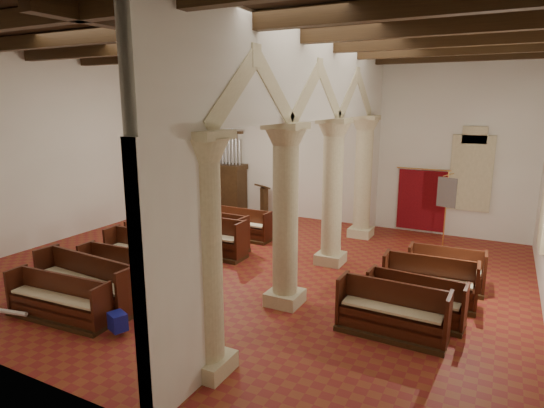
{
  "coord_description": "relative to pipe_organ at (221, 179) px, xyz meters",
  "views": [
    {
      "loc": [
        5.93,
        -10.17,
        4.48
      ],
      "look_at": [
        0.44,
        0.5,
        1.79
      ],
      "focal_mm": 30.0,
      "sensor_mm": 36.0,
      "label": 1
    }
  ],
  "objects": [
    {
      "name": "processional_banner",
      "position": [
        9.02,
        -1.62,
        -0.56
      ],
      "size": [
        0.56,
        0.71,
        2.51
      ],
      "rotation": [
        0.0,
        0.0,
        -0.29
      ],
      "color": "#3A2612",
      "rests_on": "floor"
    },
    {
      "name": "nave_pew_3",
      "position": [
        2.36,
        -6.82,
        -1.01
      ],
      "size": [
        3.04,
        0.9,
        1.1
      ],
      "rotation": [
        0.0,
        0.0,
        0.06
      ],
      "color": "#3A2612",
      "rests_on": "floor"
    },
    {
      "name": "tube_heater_b",
      "position": [
        3.11,
        -8.51,
        -1.21
      ],
      "size": [
        0.91,
        0.23,
        0.09
      ],
      "primitive_type": "cylinder",
      "rotation": [
        0.0,
        1.57,
        -0.16
      ],
      "color": "white",
      "rests_on": "floor"
    },
    {
      "name": "ceiling",
      "position": [
        4.5,
        -5.5,
        4.63
      ],
      "size": [
        14.0,
        14.0,
        0.0
      ],
      "primitive_type": "plane",
      "rotation": [
        3.14,
        0.0,
        0.0
      ],
      "color": "black",
      "rests_on": "wall_back"
    },
    {
      "name": "aisle_pew_0",
      "position": [
        8.78,
        -7.36,
        -1.01
      ],
      "size": [
        2.13,
        0.76,
        1.06
      ],
      "rotation": [
        0.0,
        0.0,
        -0.03
      ],
      "color": "#3A2612",
      "rests_on": "floor"
    },
    {
      "name": "wall_front",
      "position": [
        4.5,
        -11.5,
        1.63
      ],
      "size": [
        14.0,
        0.02,
        6.0
      ],
      "primitive_type": "cube",
      "color": "white",
      "rests_on": "floor"
    },
    {
      "name": "aisle_pew_1",
      "position": [
        9.06,
        -6.48,
        -1.05
      ],
      "size": [
        2.04,
        0.77,
        0.96
      ],
      "rotation": [
        0.0,
        0.0,
        -0.06
      ],
      "color": "#3A2612",
      "rests_on": "floor"
    },
    {
      "name": "nave_pew_4",
      "position": [
        2.15,
        -5.99,
        -1.01
      ],
      "size": [
        2.84,
        0.74,
        1.08
      ],
      "rotation": [
        0.0,
        0.0,
        -0.0
      ],
      "color": "#3A2612",
      "rests_on": "floor"
    },
    {
      "name": "pipe_organ",
      "position": [
        0.0,
        0.0,
        0.0
      ],
      "size": [
        2.1,
        0.85,
        4.4
      ],
      "color": "#3A2612",
      "rests_on": "floor"
    },
    {
      "name": "hymnal_box_c",
      "position": [
        3.35,
        -6.65,
        -1.12
      ],
      "size": [
        0.36,
        0.32,
        0.3
      ],
      "primitive_type": "cube",
      "rotation": [
        0.0,
        0.0,
        -0.3
      ],
      "color": "navy",
      "rests_on": "floor"
    },
    {
      "name": "wall_left",
      "position": [
        -2.5,
        -5.5,
        1.63
      ],
      "size": [
        0.02,
        12.0,
        6.0
      ],
      "primitive_type": "cube",
      "color": "white",
      "rests_on": "floor"
    },
    {
      "name": "arcade",
      "position": [
        6.3,
        -5.5,
        2.19
      ],
      "size": [
        0.9,
        11.9,
        6.0
      ],
      "color": "beige",
      "rests_on": "floor"
    },
    {
      "name": "floor",
      "position": [
        4.5,
        -5.5,
        -1.37
      ],
      "size": [
        14.0,
        14.0,
        0.0
      ],
      "primitive_type": "plane",
      "color": "maroon",
      "rests_on": "ground"
    },
    {
      "name": "nave_pew_1",
      "position": [
        2.36,
        -9.11,
        -1.0
      ],
      "size": [
        2.88,
        0.95,
        1.13
      ],
      "rotation": [
        0.0,
        0.0,
        -0.07
      ],
      "color": "#3A2612",
      "rests_on": "floor"
    },
    {
      "name": "wall_back",
      "position": [
        4.5,
        0.5,
        1.63
      ],
      "size": [
        14.0,
        0.02,
        6.0
      ],
      "primitive_type": "cube",
      "color": "white",
      "rests_on": "floor"
    },
    {
      "name": "tube_heater_a",
      "position": [
        1.4,
        -10.35,
        -1.21
      ],
      "size": [
        0.96,
        0.29,
        0.1
      ],
      "primitive_type": "cylinder",
      "rotation": [
        0.0,
        1.57,
        0.21
      ],
      "color": "white",
      "rests_on": "floor"
    },
    {
      "name": "lectern",
      "position": [
        2.02,
        -0.01,
        -0.82
      ],
      "size": [
        0.66,
        0.7,
        1.32
      ],
      "rotation": [
        0.0,
        0.0,
        -0.43
      ],
      "color": "#3C2513",
      "rests_on": "floor"
    },
    {
      "name": "aisle_pew_3",
      "position": [
        9.43,
        -4.44,
        -1.02
      ],
      "size": [
        1.81,
        0.77,
        1.03
      ],
      "rotation": [
        0.0,
        0.0,
        0.05
      ],
      "color": "#3A2612",
      "rests_on": "floor"
    },
    {
      "name": "ceiling_beams",
      "position": [
        4.5,
        -5.5,
        4.45
      ],
      "size": [
        13.8,
        11.8,
        0.3
      ],
      "primitive_type": null,
      "color": "#3A2612",
      "rests_on": "wall_back"
    },
    {
      "name": "nave_pew_6",
      "position": [
        1.97,
        -4.43,
        -0.99
      ],
      "size": [
        3.6,
        0.94,
        1.15
      ],
      "rotation": [
        0.0,
        0.0,
        -0.05
      ],
      "color": "#3A2612",
      "rests_on": "floor"
    },
    {
      "name": "nave_pew_7",
      "position": [
        2.5,
        -3.1,
        -1.04
      ],
      "size": [
        2.73,
        0.73,
        1.01
      ],
      "rotation": [
        0.0,
        0.0,
        -0.02
      ],
      "color": "#3A2612",
      "rests_on": "floor"
    },
    {
      "name": "nave_pew_0",
      "position": [
        2.42,
        -9.88,
        -1.05
      ],
      "size": [
        2.52,
        0.8,
        0.97
      ],
      "rotation": [
        0.0,
        0.0,
        0.06
      ],
      "color": "#3A2612",
      "rests_on": "floor"
    },
    {
      "name": "hymnal_box_a",
      "position": [
        3.98,
        -9.77,
        -1.1
      ],
      "size": [
        0.43,
        0.39,
        0.35
      ],
      "primitive_type": "cube",
      "rotation": [
        0.0,
        0.0,
        -0.37
      ],
      "color": "navy",
      "rests_on": "floor"
    },
    {
      "name": "hymnal_box_b",
      "position": [
        2.93,
        -7.93,
        -1.12
      ],
      "size": [
        0.33,
        0.28,
        0.31
      ],
      "primitive_type": "cube",
      "rotation": [
        0.0,
        0.0,
        -0.09
      ],
      "color": "navy",
      "rests_on": "floor"
    },
    {
      "name": "nave_pew_2",
      "position": [
        2.46,
        -8.01,
        -1.04
      ],
      "size": [
        2.65,
        0.75,
        1.0
      ],
      "rotation": [
        0.0,
        0.0,
        0.03
      ],
      "color": "#3A2612",
      "rests_on": "floor"
    },
    {
      "name": "aisle_pew_2",
      "position": [
        9.19,
        -5.47,
        -1.01
      ],
      "size": [
        2.07,
        0.79,
        1.07
      ],
      "rotation": [
        0.0,
        0.0,
        0.04
      ],
      "color": "#3A2612",
      "rests_on": "floor"
    },
    {
      "name": "nave_pew_5",
      "position": [
        2.22,
        -5.01,
        -0.99
      ],
      "size": [
        3.52,
        0.79,
        1.15
      ],
      "rotation": [
        0.0,
        0.0,
        0.0
      ],
      "color": "#3A2612",
      "rests_on": "floor"
    },
    {
      "name": "window_back",
      "position": [
        9.5,
        0.48,
        0.83
      ],
      "size": [
        1.0,
        0.03,
        2.2
      ],
      "primitive_type": "cube",
      "color": "#2D6651",
      "rests_on": "wall_back"
    },
    {
      "name": "dossal_curtain",
      "position": [
        8.0,
        0.42,
        -0.21
      ],
      "size": [
        1.8,
        0.07,
        2.17
      ],
      "color": "maroon",
      "rests_on": "floor"
    }
  ]
}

